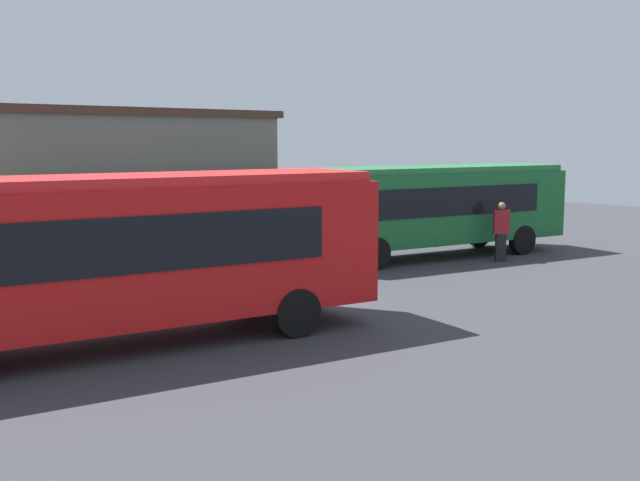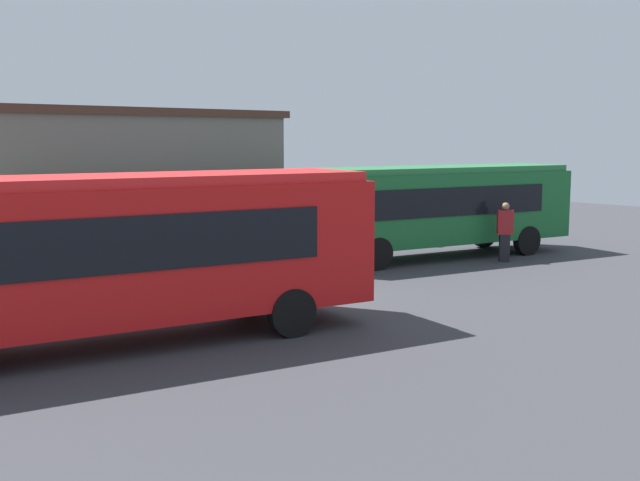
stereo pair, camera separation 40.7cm
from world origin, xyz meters
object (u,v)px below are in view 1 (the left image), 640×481
Objects in this scene: bus_green at (433,205)px; person_center at (501,230)px; person_left at (128,269)px; bus_red at (124,249)px; person_right at (407,221)px.

person_center is (0.92, -2.07, -0.75)m from bus_green.
bus_green reaches higher than person_left.
bus_red is 15.66m from person_right.
person_center reaches higher than person_right.
person_right is (0.73, 4.50, -0.13)m from person_center.
bus_red is at bearing -154.57° from bus_green.
bus_red is at bearing 79.16° from person_right.
bus_red is 6.18× the size of person_left.
person_left reaches higher than person_right.
bus_red reaches higher than person_right.
person_left is at bearing -168.55° from bus_green.
person_left is 13.00m from person_right.
person_center is at bearing -139.80° from person_left.
bus_red is 13.39m from bus_green.
person_right is at bearing 69.76° from bus_green.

